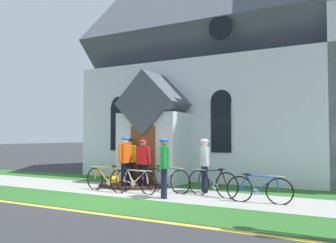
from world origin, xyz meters
TOP-DOWN VIEW (x-y plane):
  - ground at (0.00, 4.00)m, footprint 140.00×140.00m
  - sidewalk_slab at (1.64, 1.51)m, footprint 32.00×2.29m
  - grass_verge at (1.64, -0.54)m, footprint 32.00×1.81m
  - church_lawn at (1.64, 3.52)m, footprint 24.00×1.75m
  - curb_paint_stripe at (1.64, -1.59)m, footprint 28.00×0.16m
  - church_building at (2.09, 8.61)m, footprint 13.64×10.93m
  - church_sign at (-0.97, 3.05)m, footprint 1.91×0.16m
  - flower_bed at (-0.99, 2.68)m, footprint 2.54×2.54m
  - bicycle_red at (0.77, 1.78)m, footprint 1.76×0.37m
  - bicycle_silver at (-0.98, 1.06)m, footprint 1.80×0.32m
  - bicycle_orange at (3.72, 1.36)m, footprint 1.71×0.16m
  - bicycle_white at (2.31, 1.72)m, footprint 1.69×0.46m
  - bicycle_black at (-0.04, 1.26)m, footprint 1.73×0.38m
  - cyclist_in_green_jersey at (1.82, 2.33)m, footprint 0.43×0.69m
  - cyclist_in_blue_jersey at (-0.79, 1.79)m, footprint 0.30×0.75m
  - cyclist_in_red_jersey at (-1.13, 2.53)m, footprint 0.65×0.28m
  - cyclist_in_yellow_jersey at (-0.28, 2.09)m, footprint 0.63×0.37m
  - cyclist_in_orange_jersey at (1.21, 0.82)m, footprint 0.44×0.62m
  - distant_hill at (0.73, 69.96)m, footprint 109.38×54.89m

SIDE VIEW (x-z plane):
  - ground at x=0.00m, z-range 0.00..0.00m
  - distant_hill at x=0.73m, z-range -8.19..8.19m
  - curb_paint_stripe at x=1.64m, z-range 0.00..0.01m
  - grass_verge at x=1.64m, z-range 0.00..0.01m
  - church_lawn at x=1.64m, z-range 0.00..0.01m
  - sidewalk_slab at x=1.64m, z-range 0.00..0.01m
  - flower_bed at x=-0.99m, z-range -0.09..0.25m
  - bicycle_orange at x=3.72m, z-range -0.03..0.75m
  - bicycle_black at x=-0.04m, z-range -0.02..0.74m
  - bicycle_silver at x=-0.98m, z-range -0.04..0.81m
  - bicycle_white at x=2.31m, z-range -0.04..0.81m
  - bicycle_red at x=0.77m, z-range -0.03..0.81m
  - cyclist_in_yellow_jersey at x=-0.28m, z-range 0.13..1.76m
  - cyclist_in_green_jersey at x=1.82m, z-range 0.14..1.80m
  - cyclist_in_red_jersey at x=-1.13m, z-range 0.14..1.80m
  - cyclist_in_orange_jersey at x=1.21m, z-range 0.15..1.84m
  - cyclist_in_blue_jersey at x=-0.79m, z-range 0.16..1.89m
  - church_sign at x=-0.97m, z-range 0.30..2.17m
  - church_building at x=2.09m, z-range -2.23..11.30m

